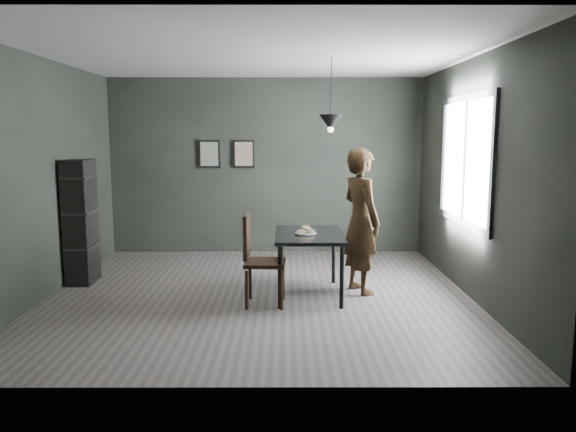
{
  "coord_description": "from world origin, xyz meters",
  "views": [
    {
      "loc": [
        0.33,
        -6.55,
        1.92
      ],
      "look_at": [
        0.35,
        0.05,
        0.95
      ],
      "focal_mm": 35.0,
      "sensor_mm": 36.0,
      "label": 1
    }
  ],
  "objects_px": {
    "cafe_table": "(309,240)",
    "pendant_lamp": "(331,122)",
    "white_plate": "(306,234)",
    "shelf_unit": "(81,222)",
    "wood_chair": "(257,253)",
    "woman": "(361,221)"
  },
  "relations": [
    {
      "from": "white_plate",
      "to": "wood_chair",
      "type": "relative_size",
      "value": 0.22
    },
    {
      "from": "woman",
      "to": "wood_chair",
      "type": "bearing_deg",
      "value": 88.49
    },
    {
      "from": "cafe_table",
      "to": "wood_chair",
      "type": "distance_m",
      "value": 0.72
    },
    {
      "from": "cafe_table",
      "to": "white_plate",
      "type": "bearing_deg",
      "value": -126.03
    },
    {
      "from": "cafe_table",
      "to": "white_plate",
      "type": "xyz_separation_m",
      "value": [
        -0.04,
        -0.05,
        0.08
      ]
    },
    {
      "from": "woman",
      "to": "wood_chair",
      "type": "height_order",
      "value": "woman"
    },
    {
      "from": "woman",
      "to": "pendant_lamp",
      "type": "relative_size",
      "value": 2.03
    },
    {
      "from": "white_plate",
      "to": "pendant_lamp",
      "type": "relative_size",
      "value": 0.27
    },
    {
      "from": "wood_chair",
      "to": "white_plate",
      "type": "bearing_deg",
      "value": 32.33
    },
    {
      "from": "woman",
      "to": "wood_chair",
      "type": "relative_size",
      "value": 1.7
    },
    {
      "from": "shelf_unit",
      "to": "pendant_lamp",
      "type": "height_order",
      "value": "pendant_lamp"
    },
    {
      "from": "cafe_table",
      "to": "pendant_lamp",
      "type": "distance_m",
      "value": 1.41
    },
    {
      "from": "woman",
      "to": "white_plate",
      "type": "bearing_deg",
      "value": 81.39
    },
    {
      "from": "cafe_table",
      "to": "shelf_unit",
      "type": "height_order",
      "value": "shelf_unit"
    },
    {
      "from": "white_plate",
      "to": "shelf_unit",
      "type": "height_order",
      "value": "shelf_unit"
    },
    {
      "from": "cafe_table",
      "to": "shelf_unit",
      "type": "xyz_separation_m",
      "value": [
        -2.92,
        0.6,
        0.13
      ]
    },
    {
      "from": "pendant_lamp",
      "to": "wood_chair",
      "type": "bearing_deg",
      "value": -150.62
    },
    {
      "from": "woman",
      "to": "pendant_lamp",
      "type": "distance_m",
      "value": 1.23
    },
    {
      "from": "wood_chair",
      "to": "pendant_lamp",
      "type": "xyz_separation_m",
      "value": [
        0.85,
        0.48,
        1.46
      ]
    },
    {
      "from": "cafe_table",
      "to": "wood_chair",
      "type": "bearing_deg",
      "value": -147.76
    },
    {
      "from": "cafe_table",
      "to": "shelf_unit",
      "type": "distance_m",
      "value": 2.98
    },
    {
      "from": "shelf_unit",
      "to": "wood_chair",
      "type": "bearing_deg",
      "value": -24.17
    }
  ]
}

